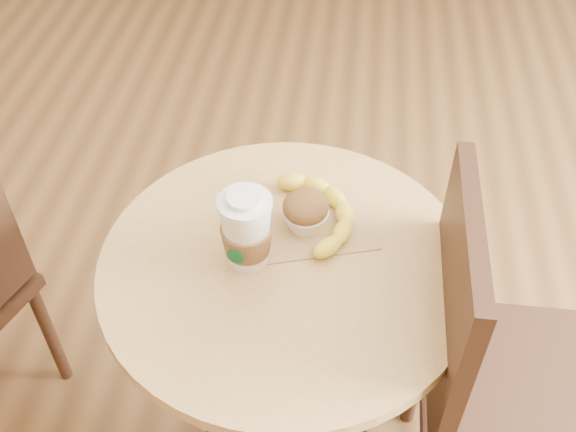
# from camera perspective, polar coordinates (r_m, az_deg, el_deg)

# --- Properties ---
(cafe_table) EXTENTS (0.73, 0.73, 0.75)m
(cafe_table) POSITION_cam_1_polar(r_m,az_deg,el_deg) (1.47, -0.18, -9.09)
(cafe_table) COLOR black
(cafe_table) RESTS_ON ground
(chair_right) EXTENTS (0.42, 0.42, 0.96)m
(chair_right) POSITION_cam_1_polar(r_m,az_deg,el_deg) (1.48, 17.07, -12.59)
(chair_right) COLOR #362013
(chair_right) RESTS_ON ground
(kraft_bag) EXTENTS (0.28, 0.24, 0.00)m
(kraft_bag) POSITION_cam_1_polar(r_m,az_deg,el_deg) (1.37, 2.09, -0.74)
(kraft_bag) COLOR #A98551
(kraft_bag) RESTS_ON cafe_table
(coffee_cup) EXTENTS (0.10, 0.10, 0.17)m
(coffee_cup) POSITION_cam_1_polar(r_m,az_deg,el_deg) (1.25, -3.54, -1.41)
(coffee_cup) COLOR silver
(coffee_cup) RESTS_ON cafe_table
(muffin) EXTENTS (0.09, 0.09, 0.08)m
(muffin) POSITION_cam_1_polar(r_m,az_deg,el_deg) (1.34, 1.49, 0.38)
(muffin) COLOR white
(muffin) RESTS_ON kraft_bag
(banana) EXTENTS (0.26, 0.30, 0.04)m
(banana) POSITION_cam_1_polar(r_m,az_deg,el_deg) (1.37, 2.38, 0.20)
(banana) COLOR yellow
(banana) RESTS_ON kraft_bag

